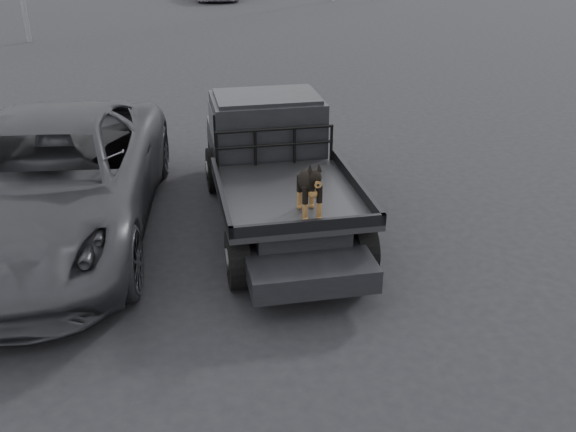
{
  "coord_description": "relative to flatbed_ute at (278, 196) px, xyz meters",
  "views": [
    {
      "loc": [
        -2.01,
        -7.33,
        4.45
      ],
      "look_at": [
        -0.69,
        -0.59,
        1.14
      ],
      "focal_mm": 40.0,
      "sensor_mm": 36.0,
      "label": 1
    }
  ],
  "objects": [
    {
      "name": "flatbed_ute",
      "position": [
        0.0,
        0.0,
        0.0
      ],
      "size": [
        2.0,
        5.4,
        0.92
      ],
      "primitive_type": null,
      "color": "black",
      "rests_on": "ground"
    },
    {
      "name": "parked_suv",
      "position": [
        -3.32,
        0.23,
        0.42
      ],
      "size": [
        3.6,
        6.63,
        1.76
      ],
      "primitive_type": "imported",
      "rotation": [
        0.0,
        0.0,
        -0.11
      ],
      "color": "#303035",
      "rests_on": "ground"
    },
    {
      "name": "headache_rack",
      "position": [
        -0.0,
        0.2,
        0.74
      ],
      "size": [
        1.8,
        0.08,
        0.55
      ],
      "primitive_type": null,
      "color": "black",
      "rests_on": "flatbed_ute"
    },
    {
      "name": "dog",
      "position": [
        0.11,
        -1.63,
        0.83
      ],
      "size": [
        0.32,
        0.6,
        0.74
      ],
      "primitive_type": null,
      "color": "black",
      "rests_on": "flatbed_ute"
    },
    {
      "name": "ground",
      "position": [
        0.43,
        -1.51,
        -0.46
      ],
      "size": [
        120.0,
        120.0,
        0.0
      ],
      "primitive_type": "plane",
      "color": "black",
      "rests_on": "ground"
    },
    {
      "name": "ute_cab",
      "position": [
        -0.0,
        0.95,
        0.9
      ],
      "size": [
        1.72,
        1.3,
        0.88
      ],
      "primitive_type": null,
      "color": "black",
      "rests_on": "flatbed_ute"
    }
  ]
}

